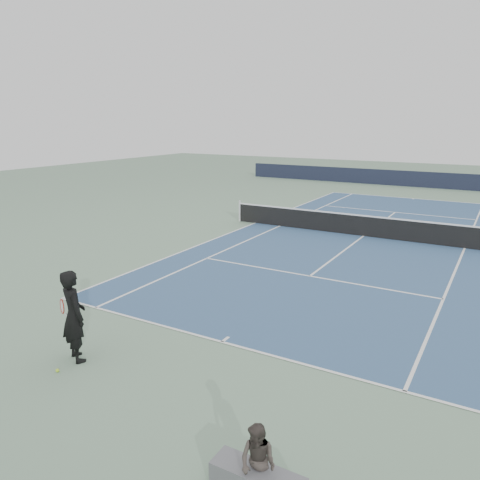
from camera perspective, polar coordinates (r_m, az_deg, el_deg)
The scene contains 7 objects.
ground at distance 21.59m, azimuth 14.82°, elevation 0.44°, with size 80.00×80.00×0.00m, color gray.
court_surface at distance 21.59m, azimuth 14.82°, elevation 0.46°, with size 10.97×23.77×0.01m, color #325178.
tennis_net at distance 21.48m, azimuth 14.91°, elevation 1.75°, with size 12.90×0.10×1.07m.
windscreen_far at distance 38.81m, azimuth 22.05°, elevation 6.81°, with size 30.00×0.25×1.20m, color black.
tennis_player at distance 10.64m, azimuth -19.60°, elevation -8.68°, with size 0.92×0.81×2.02m.
tennis_ball at distance 10.67m, azimuth -21.37°, elevation -14.58°, with size 0.07×0.07×0.07m, color #B5DE2D.
spectator_bench at distance 7.10m, azimuth 2.17°, elevation -26.48°, with size 1.36×0.58×1.13m.
Camera 1 is at (5.35, -20.30, 5.03)m, focal length 35.00 mm.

